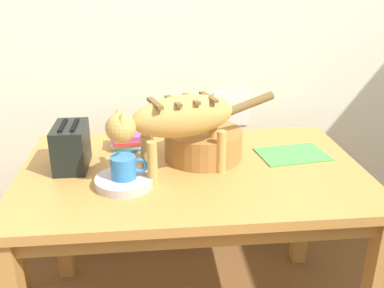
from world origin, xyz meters
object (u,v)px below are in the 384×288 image
Objects in this scene: dining_table at (192,189)px; coffee_mug at (124,167)px; saucer_bowl at (124,181)px; wicker_basket at (203,143)px; book_stack at (133,141)px; magazine at (292,154)px; cat at (178,120)px; toaster at (71,147)px.

dining_table is 10.26× the size of coffee_mug.
saucer_bowl is 0.66× the size of wicker_basket.
wicker_basket is (0.06, 0.10, 0.15)m from dining_table.
dining_table is 6.36× the size of saucer_bowl.
wicker_basket is at bearing 60.74° from dining_table.
coffee_mug is (0.00, 0.00, 0.06)m from saucer_bowl.
book_stack is (0.02, 0.35, -0.04)m from coffee_mug.
book_stack is at bearing 159.67° from magazine.
cat is 0.25m from coffee_mug.
saucer_bowl is (-0.25, -0.12, 0.11)m from dining_table.
magazine is at bearing 1.92° from toaster.
toaster is at bearing -142.19° from book_stack.
book_stack is 0.91× the size of toaster.
saucer_bowl reaches higher than magazine.
magazine is at bearing -2.15° from wicker_basket.
cat is at bearing -15.80° from toaster.
cat is (-0.06, -0.06, 0.31)m from dining_table.
toaster is at bearing -175.16° from wicker_basket.
magazine is at bearing 16.75° from saucer_bowl.
magazine is 0.68m from book_stack.
toaster reaches higher than wicker_basket.
cat reaches higher than wicker_basket.
magazine is at bearing 16.83° from coffee_mug.
coffee_mug is 0.71× the size of book_stack.
dining_table is at bearing -6.81° from toaster.
wicker_basket is (0.31, 0.22, 0.05)m from saucer_bowl.
toaster is at bearing 139.66° from saucer_bowl.
cat is 0.44m from toaster.
wicker_basket reaches higher than saucer_bowl.
book_stack is (0.02, 0.35, 0.02)m from saucer_bowl.
wicker_basket is 0.52m from toaster.
coffee_mug is 0.35m from book_stack.
coffee_mug is 0.27m from toaster.
coffee_mug is at bearing 90.27° from cat.
coffee_mug is 0.47× the size of magazine.
coffee_mug reaches higher than dining_table.
book_stack is at bearing 37.81° from toaster.
dining_table is 4.78× the size of magazine.
coffee_mug is at bearing 0.00° from saucer_bowl.
magazine is (0.43, 0.08, 0.09)m from dining_table.
coffee_mug reaches higher than saucer_bowl.
saucer_bowl is 1.15× the size of book_stack.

